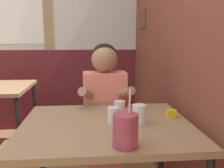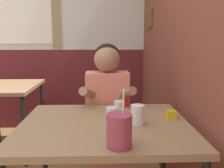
% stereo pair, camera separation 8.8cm
% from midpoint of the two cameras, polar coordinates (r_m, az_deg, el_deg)
% --- Properties ---
extents(brick_wall_right, '(0.08, 4.28, 2.70)m').
position_cam_midpoint_polar(brick_wall_right, '(2.37, 10.34, 12.71)').
color(brick_wall_right, brown).
rests_on(brick_wall_right, ground_plane).
extents(back_wall, '(5.43, 0.09, 2.70)m').
position_cam_midpoint_polar(back_wall, '(3.52, -16.01, 11.73)').
color(back_wall, silver).
rests_on(back_wall, ground_plane).
extents(main_table, '(1.00, 0.85, 0.75)m').
position_cam_midpoint_polar(main_table, '(1.52, -3.03, -11.32)').
color(main_table, '#93704C').
rests_on(main_table, ground_plane).
extents(person_seated, '(0.42, 0.41, 1.21)m').
position_cam_midpoint_polar(person_seated, '(2.05, -2.89, -6.80)').
color(person_seated, '#EA7F6B').
rests_on(person_seated, ground_plane).
extents(cocktail_pitcher, '(0.12, 0.12, 0.28)m').
position_cam_midpoint_polar(cocktail_pitcher, '(1.16, 0.86, -10.60)').
color(cocktail_pitcher, '#99384C').
rests_on(cocktail_pitcher, main_table).
extents(glass_near_pitcher, '(0.07, 0.07, 0.09)m').
position_cam_midpoint_polar(glass_near_pitcher, '(1.49, -1.45, -7.09)').
color(glass_near_pitcher, silver).
rests_on(glass_near_pitcher, main_table).
extents(glass_center, '(0.08, 0.08, 0.11)m').
position_cam_midpoint_polar(glass_center, '(1.47, 4.52, -6.90)').
color(glass_center, silver).
rests_on(glass_center, main_table).
extents(glass_far_side, '(0.07, 0.07, 0.10)m').
position_cam_midpoint_polar(glass_far_side, '(1.62, 0.16, -5.61)').
color(glass_far_side, silver).
rests_on(glass_far_side, main_table).
extents(condiment_ketchup, '(0.06, 0.04, 0.05)m').
position_cam_midpoint_polar(condiment_ketchup, '(1.84, 1.02, -4.43)').
color(condiment_ketchup, '#B7140F').
rests_on(condiment_ketchup, main_table).
extents(condiment_mustard, '(0.06, 0.04, 0.05)m').
position_cam_midpoint_polar(condiment_mustard, '(1.62, 11.87, -6.64)').
color(condiment_mustard, yellow).
rests_on(condiment_mustard, main_table).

